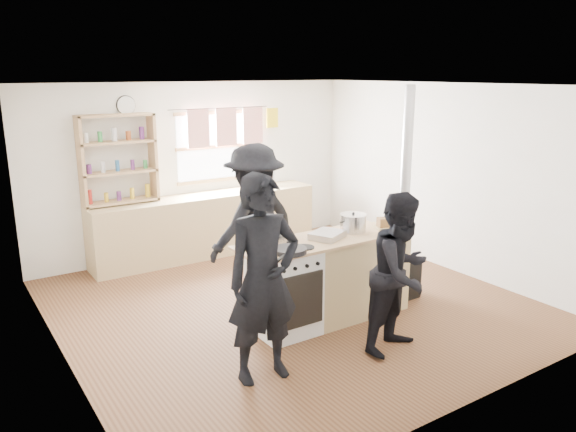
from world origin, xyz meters
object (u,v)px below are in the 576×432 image
object	(u,v)px
person_near_right	(401,273)
bread_board	(387,224)
thermos	(272,178)
person_far	(255,224)
stockpot_stove	(279,233)
person_near_left	(264,279)
flue_heater	(402,245)
cooking_island	(330,278)
roast_tray	(327,235)
stockpot_counter	(353,223)
skillet_greens	(290,250)

from	to	relation	value
person_near_right	bread_board	bearing A→B (deg)	41.10
thermos	person_far	bearing A→B (deg)	-126.77
stockpot_stove	person_near_right	xyz separation A→B (m)	(0.67, -1.11, -0.23)
thermos	person_near_left	xyz separation A→B (m)	(-2.21, -3.43, -0.11)
flue_heater	cooking_island	bearing A→B (deg)	-178.57
stockpot_stove	flue_heater	world-z (taller)	flue_heater
thermos	cooking_island	xyz separation A→B (m)	(-0.98, -2.77, -0.57)
stockpot_stove	person_near_right	world-z (taller)	person_near_right
bread_board	person_near_right	xyz separation A→B (m)	(-0.61, -0.86, -0.20)
cooking_island	bread_board	world-z (taller)	bread_board
cooking_island	stockpot_stove	world-z (taller)	stockpot_stove
person_near_left	person_near_right	world-z (taller)	person_near_left
roast_tray	person_near_right	xyz separation A→B (m)	(0.19, -0.92, -0.19)
flue_heater	person_near_left	size ratio (longest dim) A/B	1.36
roast_tray	person_far	size ratio (longest dim) A/B	0.24
thermos	person_far	xyz separation A→B (m)	(-1.38, -1.85, -0.11)
thermos	person_near_right	bearing A→B (deg)	-102.84
cooking_island	person_near_right	bearing A→B (deg)	-81.47
cooking_island	stockpot_stove	size ratio (longest dim) A/B	8.58
person_near_right	person_far	size ratio (longest dim) A/B	0.84
flue_heater	person_near_right	world-z (taller)	flue_heater
cooking_island	stockpot_stove	xyz separation A→B (m)	(-0.53, 0.18, 0.55)
roast_tray	stockpot_counter	distance (m)	0.40
stockpot_counter	person_near_left	size ratio (longest dim) A/B	0.16
person_far	person_near_right	bearing A→B (deg)	95.62
thermos	person_far	distance (m)	2.31
stockpot_stove	person_far	bearing A→B (deg)	79.80
stockpot_stove	thermos	bearing A→B (deg)	59.63
person_near_left	bread_board	bearing A→B (deg)	21.32
cooking_island	skillet_greens	size ratio (longest dim) A/B	4.30
stockpot_counter	flue_heater	distance (m)	0.84
bread_board	person_far	size ratio (longest dim) A/B	0.18
roast_tray	stockpot_stove	distance (m)	0.52
cooking_island	roast_tray	world-z (taller)	roast_tray
stockpot_counter	person_far	distance (m)	1.15
stockpot_stove	flue_heater	bearing A→B (deg)	-5.53
cooking_island	flue_heater	xyz separation A→B (m)	(1.09, 0.03, 0.18)
skillet_greens	roast_tray	bearing A→B (deg)	18.20
stockpot_counter	bread_board	xyz separation A→B (m)	(0.41, -0.11, -0.05)
person_far	thermos	bearing A→B (deg)	-137.50
cooking_island	flue_heater	distance (m)	1.11
stockpot_counter	person_far	bearing A→B (deg)	130.32
cooking_island	skillet_greens	bearing A→B (deg)	-162.55
flue_heater	person_far	size ratio (longest dim) A/B	1.35
person_near_right	thermos	bearing A→B (deg)	63.72
cooking_island	stockpot_counter	world-z (taller)	stockpot_counter
cooking_island	person_far	distance (m)	1.11
skillet_greens	person_near_right	world-z (taller)	person_near_right
roast_tray	person_far	world-z (taller)	person_far
stockpot_counter	cooking_island	bearing A→B (deg)	-172.80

